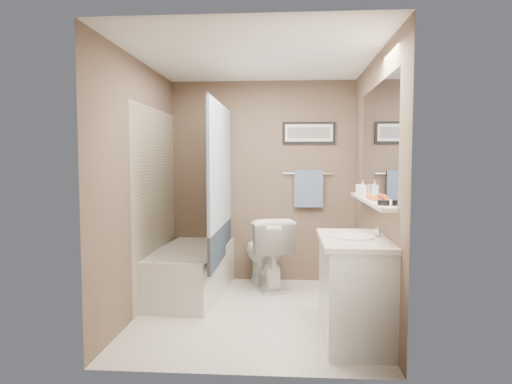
# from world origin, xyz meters

# --- Properties ---
(ground) EXTENTS (2.50, 2.50, 0.00)m
(ground) POSITION_xyz_m (0.00, 0.00, 0.00)
(ground) COLOR silver
(ground) RESTS_ON ground
(ceiling) EXTENTS (2.20, 2.50, 0.04)m
(ceiling) POSITION_xyz_m (0.00, 0.00, 2.38)
(ceiling) COLOR white
(ceiling) RESTS_ON wall_back
(wall_back) EXTENTS (2.20, 0.04, 2.40)m
(wall_back) POSITION_xyz_m (0.00, 1.23, 1.20)
(wall_back) COLOR brown
(wall_back) RESTS_ON ground
(wall_front) EXTENTS (2.20, 0.04, 2.40)m
(wall_front) POSITION_xyz_m (0.00, -1.23, 1.20)
(wall_front) COLOR brown
(wall_front) RESTS_ON ground
(wall_left) EXTENTS (0.04, 2.50, 2.40)m
(wall_left) POSITION_xyz_m (-1.08, 0.00, 1.20)
(wall_left) COLOR brown
(wall_left) RESTS_ON ground
(wall_right) EXTENTS (0.04, 2.50, 2.40)m
(wall_right) POSITION_xyz_m (1.08, 0.00, 1.20)
(wall_right) COLOR brown
(wall_right) RESTS_ON ground
(tile_surround) EXTENTS (0.02, 1.55, 2.00)m
(tile_surround) POSITION_xyz_m (-1.09, 0.50, 1.00)
(tile_surround) COLOR tan
(tile_surround) RESTS_ON wall_left
(curtain_rod) EXTENTS (0.02, 1.55, 0.02)m
(curtain_rod) POSITION_xyz_m (-0.40, 0.50, 2.05)
(curtain_rod) COLOR silver
(curtain_rod) RESTS_ON wall_left
(curtain_upper) EXTENTS (0.03, 1.45, 1.28)m
(curtain_upper) POSITION_xyz_m (-0.40, 0.50, 1.40)
(curtain_upper) COLOR silver
(curtain_upper) RESTS_ON curtain_rod
(curtain_lower) EXTENTS (0.03, 1.45, 0.36)m
(curtain_lower) POSITION_xyz_m (-0.40, 0.50, 0.58)
(curtain_lower) COLOR #253445
(curtain_lower) RESTS_ON curtain_rod
(mirror) EXTENTS (0.02, 1.60, 1.00)m
(mirror) POSITION_xyz_m (1.09, -0.15, 1.62)
(mirror) COLOR silver
(mirror) RESTS_ON wall_right
(shelf) EXTENTS (0.12, 1.60, 0.03)m
(shelf) POSITION_xyz_m (1.04, -0.15, 1.10)
(shelf) COLOR silver
(shelf) RESTS_ON wall_right
(towel_bar) EXTENTS (0.60, 0.02, 0.02)m
(towel_bar) POSITION_xyz_m (0.55, 1.22, 1.30)
(towel_bar) COLOR silver
(towel_bar) RESTS_ON wall_back
(towel) EXTENTS (0.34, 0.05, 0.44)m
(towel) POSITION_xyz_m (0.55, 1.20, 1.12)
(towel) COLOR #7F98B9
(towel) RESTS_ON towel_bar
(art_frame) EXTENTS (0.62, 0.02, 0.26)m
(art_frame) POSITION_xyz_m (0.55, 1.23, 1.78)
(art_frame) COLOR black
(art_frame) RESTS_ON wall_back
(art_mat) EXTENTS (0.56, 0.00, 0.20)m
(art_mat) POSITION_xyz_m (0.55, 1.22, 1.78)
(art_mat) COLOR white
(art_mat) RESTS_ON art_frame
(art_image) EXTENTS (0.50, 0.00, 0.13)m
(art_image) POSITION_xyz_m (0.55, 1.22, 1.78)
(art_image) COLOR #595959
(art_image) RESTS_ON art_mat
(door) EXTENTS (0.80, 0.02, 2.00)m
(door) POSITION_xyz_m (0.55, -1.24, 1.00)
(door) COLOR silver
(door) RESTS_ON wall_front
(door_handle) EXTENTS (0.10, 0.02, 0.02)m
(door_handle) POSITION_xyz_m (0.22, -1.19, 1.00)
(door_handle) COLOR silver
(door_handle) RESTS_ON door
(bathtub) EXTENTS (0.81, 1.55, 0.50)m
(bathtub) POSITION_xyz_m (-0.75, 0.59, 0.25)
(bathtub) COLOR silver
(bathtub) RESTS_ON ground
(tub_rim) EXTENTS (0.56, 1.36, 0.02)m
(tub_rim) POSITION_xyz_m (-0.75, 0.59, 0.50)
(tub_rim) COLOR beige
(tub_rim) RESTS_ON bathtub
(toilet) EXTENTS (0.69, 0.91, 0.82)m
(toilet) POSITION_xyz_m (0.06, 0.91, 0.41)
(toilet) COLOR white
(toilet) RESTS_ON ground
(vanity) EXTENTS (0.51, 0.91, 0.80)m
(vanity) POSITION_xyz_m (0.85, -0.58, 0.40)
(vanity) COLOR silver
(vanity) RESTS_ON ground
(countertop) EXTENTS (0.54, 0.96, 0.04)m
(countertop) POSITION_xyz_m (0.84, -0.58, 0.82)
(countertop) COLOR beige
(countertop) RESTS_ON vanity
(sink_basin) EXTENTS (0.34, 0.34, 0.01)m
(sink_basin) POSITION_xyz_m (0.83, -0.58, 0.85)
(sink_basin) COLOR white
(sink_basin) RESTS_ON countertop
(faucet_spout) EXTENTS (0.02, 0.02, 0.10)m
(faucet_spout) POSITION_xyz_m (1.03, -0.58, 0.89)
(faucet_spout) COLOR silver
(faucet_spout) RESTS_ON countertop
(faucet_knob) EXTENTS (0.05, 0.05, 0.05)m
(faucet_knob) POSITION_xyz_m (1.03, -0.48, 0.87)
(faucet_knob) COLOR white
(faucet_knob) RESTS_ON countertop
(candle_bowl_near) EXTENTS (0.09, 0.09, 0.04)m
(candle_bowl_near) POSITION_xyz_m (1.04, -0.73, 1.14)
(candle_bowl_near) COLOR black
(candle_bowl_near) RESTS_ON shelf
(hair_brush_front) EXTENTS (0.06, 0.22, 0.04)m
(hair_brush_front) POSITION_xyz_m (1.04, -0.25, 1.14)
(hair_brush_front) COLOR #E85A20
(hair_brush_front) RESTS_ON shelf
(hair_brush_back) EXTENTS (0.05, 0.22, 0.04)m
(hair_brush_back) POSITION_xyz_m (1.04, -0.13, 1.14)
(hair_brush_back) COLOR #E1571F
(hair_brush_back) RESTS_ON shelf
(pink_comb) EXTENTS (0.04, 0.16, 0.01)m
(pink_comb) POSITION_xyz_m (1.04, -0.01, 1.12)
(pink_comb) COLOR pink
(pink_comb) RESTS_ON shelf
(glass_jar) EXTENTS (0.08, 0.08, 0.10)m
(glass_jar) POSITION_xyz_m (1.04, 0.45, 1.17)
(glass_jar) COLOR silver
(glass_jar) RESTS_ON shelf
(soap_bottle) EXTENTS (0.07, 0.07, 0.15)m
(soap_bottle) POSITION_xyz_m (1.04, 0.25, 1.19)
(soap_bottle) COLOR #999999
(soap_bottle) RESTS_ON shelf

